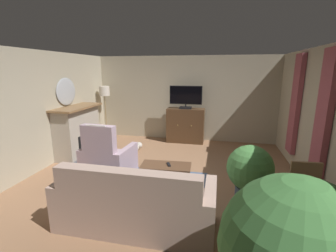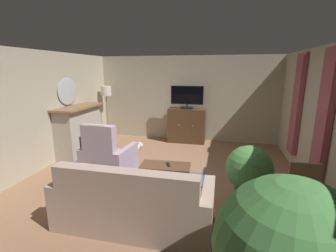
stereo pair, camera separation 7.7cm
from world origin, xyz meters
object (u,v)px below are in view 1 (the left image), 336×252
sofa_floral (135,206)px  side_chair_mid_row (334,244)px  potted_plant_small_fern_corner (295,251)px  cat (135,148)px  coffee_table (166,168)px  armchair_beside_cabinet (108,160)px  tv_cabinet (185,126)px  side_chair_nearest_door (307,200)px  tv_remote (169,164)px  wall_mirror_oval (66,92)px  potted_plant_leafy_by_curtain (250,172)px  fireplace (79,132)px  floor_lamp (105,96)px  television (186,97)px

sofa_floral → side_chair_mid_row: 2.32m
potted_plant_small_fern_corner → cat: potted_plant_small_fern_corner is taller
coffee_table → side_chair_mid_row: bearing=-40.6°
armchair_beside_cabinet → sofa_floral: bearing=-52.9°
tv_cabinet → cat: (-1.21, -1.20, -0.38)m
side_chair_mid_row → side_chair_nearest_door: size_ratio=0.91×
tv_remote → potted_plant_small_fern_corner: size_ratio=0.12×
tv_cabinet → side_chair_mid_row: (2.15, -4.71, -0.00)m
wall_mirror_oval → tv_cabinet: size_ratio=0.69×
potted_plant_small_fern_corner → cat: size_ratio=2.28×
wall_mirror_oval → sofa_floral: wall_mirror_oval is taller
potted_plant_leafy_by_curtain → tv_cabinet: bearing=113.8°
tv_remote → potted_plant_leafy_by_curtain: (1.41, -0.50, 0.20)m
fireplace → potted_plant_leafy_by_curtain: 4.41m
side_chair_nearest_door → potted_plant_leafy_by_curtain: bearing=140.9°
sofa_floral → potted_plant_small_fern_corner: 2.07m
coffee_table → armchair_beside_cabinet: armchair_beside_cabinet is taller
sofa_floral → floor_lamp: size_ratio=1.31×
sofa_floral → floor_lamp: (-2.44, 4.10, 1.05)m
fireplace → television: bearing=32.2°
floor_lamp → tv_cabinet: bearing=2.9°
tv_remote → floor_lamp: floor_lamp is taller
sofa_floral → potted_plant_leafy_by_curtain: size_ratio=2.09×
wall_mirror_oval → side_chair_nearest_door: 5.56m
tv_cabinet → potted_plant_leafy_by_curtain: bearing=-66.2°
sofa_floral → cat: (-1.09, 3.03, -0.22)m
potted_plant_small_fern_corner → armchair_beside_cabinet: bearing=137.9°
wall_mirror_oval → tv_remote: 3.37m
coffee_table → side_chair_mid_row: (2.12, -1.81, 0.14)m
wall_mirror_oval → side_chair_mid_row: 5.93m
tv_cabinet → potted_plant_small_fern_corner: potted_plant_small_fern_corner is taller
sofa_floral → wall_mirror_oval: bearing=136.5°
tv_cabinet → coffee_table: tv_cabinet is taller
television → potted_plant_small_fern_corner: bearing=-73.1°
tv_cabinet → sofa_floral: size_ratio=0.51×
tv_cabinet → floor_lamp: 2.71m
television → side_chair_mid_row: television is taller
fireplace → tv_cabinet: (2.57, 1.67, -0.11)m
potted_plant_small_fern_corner → potted_plant_leafy_by_curtain: 1.93m
television → potted_plant_leafy_by_curtain: size_ratio=0.91×
tv_remote → potted_plant_small_fern_corner: 2.88m
tv_cabinet → cat: tv_cabinet is taller
armchair_beside_cabinet → side_chair_nearest_door: size_ratio=1.17×
fireplace → wall_mirror_oval: bearing=-180.0°
potted_plant_small_fern_corner → wall_mirror_oval: bearing=140.6°
coffee_table → tv_remote: size_ratio=5.75×
coffee_table → armchair_beside_cabinet: 1.31m
potted_plant_leafy_by_curtain → potted_plant_small_fern_corner: bearing=-86.9°
television → armchair_beside_cabinet: size_ratio=0.82×
cat → floor_lamp: floor_lamp is taller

